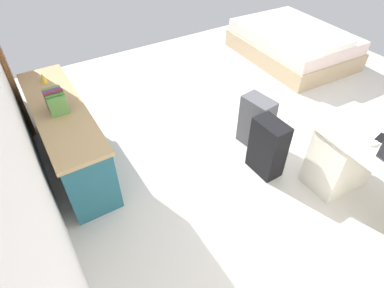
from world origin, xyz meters
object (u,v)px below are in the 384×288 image
Objects in this scene: credenza at (67,136)px; suitcase_spare_grey at (256,122)px; cell_phone_by_mouse at (381,138)px; bed at (293,44)px; figurine_small at (43,78)px; suitcase_black at (268,148)px; computer_mouse at (374,143)px.

suitcase_spare_grey is at bearing -113.08° from credenza.
cell_phone_by_mouse is at bearing -130.59° from credenza.
figurine_small is at bearing 90.35° from bed.
credenza is 16.36× the size of figurine_small.
bed is at bearing -43.36° from cell_phone_by_mouse.
suitcase_black is 0.97m from computer_mouse.
computer_mouse is 3.31m from figurine_small.
suitcase_black is 2.50m from figurine_small.
suitcase_black is 4.67× the size of cell_phone_by_mouse.
figurine_small reaches higher than suitcase_spare_grey.
credenza is at bearing 50.21° from computer_mouse.
bed is at bearing -89.65° from figurine_small.
figurine_small is (1.36, 1.90, 0.48)m from suitcase_spare_grey.
suitcase_spare_grey is at bearing 7.38° from cell_phone_by_mouse.
figurine_small is at bearing 0.16° from credenza.
suitcase_black is at bearing 32.37° from computer_mouse.
computer_mouse reaches higher than suitcase_black.
credenza is 18.00× the size of computer_mouse.
suitcase_spare_grey is 1.27m from cell_phone_by_mouse.
cell_phone_by_mouse reaches higher than suitcase_black.
cell_phone_by_mouse reaches higher than bed.
credenza is at bearing 98.41° from bed.
cell_phone_by_mouse is at bearing -143.59° from suitcase_black.
figurine_small is at bearing 43.34° from suitcase_black.
suitcase_spare_grey is at bearing -125.58° from figurine_small.
bed is 3.12m from computer_mouse.
credenza is 13.24× the size of cell_phone_by_mouse.
suitcase_black is at bearing 129.46° from bed.
credenza is 2.93m from computer_mouse.
computer_mouse reaches higher than suitcase_spare_grey.
credenza is 2.10m from suitcase_black.
credenza is 0.69m from figurine_small.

